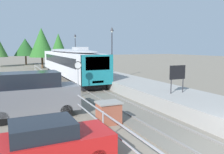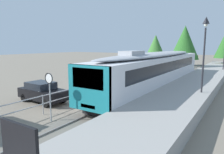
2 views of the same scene
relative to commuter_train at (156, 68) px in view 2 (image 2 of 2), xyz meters
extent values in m
plane|color=slate|center=(-3.00, -0.61, -2.15)|extent=(160.00, 160.00, 0.00)
cube|color=#6B665B|center=(0.00, -0.61, -2.12)|extent=(3.20, 60.00, 0.06)
cube|color=slate|center=(-0.72, -0.61, -2.05)|extent=(0.08, 60.00, 0.08)
cube|color=slate|center=(0.72, -0.61, -2.05)|extent=(0.08, 60.00, 0.08)
cube|color=silver|center=(0.00, 0.11, -0.18)|extent=(2.80, 20.66, 2.55)
cube|color=#19757F|center=(0.00, -10.12, -0.18)|extent=(2.80, 0.24, 2.55)
cube|color=black|center=(0.00, -10.20, 0.38)|extent=(2.13, 0.08, 1.12)
cube|color=black|center=(0.00, 0.11, 0.22)|extent=(2.82, 17.36, 0.92)
ellipsoid|color=#A8AAAF|center=(0.00, 0.11, 1.27)|extent=(2.69, 19.84, 0.44)
cube|color=#A8AAAF|center=(0.00, -5.06, 1.55)|extent=(1.10, 2.20, 0.36)
cube|color=#EAE5C6|center=(0.00, -10.19, -1.18)|extent=(1.00, 0.10, 0.20)
cube|color=black|center=(0.00, -7.82, -1.73)|extent=(2.24, 3.20, 0.55)
cube|color=black|center=(0.00, 8.04, -1.73)|extent=(2.24, 3.20, 0.55)
cube|color=#999691|center=(3.25, -0.61, -1.70)|extent=(3.90, 60.00, 0.90)
cylinder|color=#232328|center=(4.57, -2.86, 1.05)|extent=(0.12, 0.12, 4.60)
pyramid|color=#232328|center=(4.57, -2.86, 3.85)|extent=(0.34, 0.34, 0.50)
sphere|color=silver|center=(4.57, -2.86, 3.53)|extent=(0.24, 0.24, 0.24)
cylinder|color=#232328|center=(4.57, 13.73, 1.05)|extent=(0.12, 0.12, 4.60)
cube|color=black|center=(3.18, -16.37, 0.10)|extent=(1.20, 0.08, 0.90)
cylinder|color=#9EA0A5|center=(-1.97, -11.14, -1.05)|extent=(0.07, 0.07, 2.20)
cylinder|color=white|center=(-1.97, -11.16, 0.35)|extent=(0.60, 0.03, 0.60)
torus|color=black|center=(-1.97, -11.18, 0.35)|extent=(0.61, 0.05, 0.61)
cube|color=#9EA0A5|center=(-3.30, -10.61, -0.95)|extent=(0.05, 36.00, 0.05)
cube|color=#9EA0A5|center=(-3.30, -10.61, -1.46)|extent=(0.05, 36.00, 0.05)
cylinder|color=#9EA0A5|center=(-3.30, -10.61, -1.52)|extent=(0.06, 0.06, 1.25)
cylinder|color=#9EA0A5|center=(-3.30, -1.61, -1.52)|extent=(0.06, 0.06, 1.25)
cylinder|color=#9EA0A5|center=(-3.30, 7.39, -1.52)|extent=(0.06, 0.06, 1.25)
cube|color=black|center=(-5.60, -8.71, -1.48)|extent=(4.07, 1.93, 0.72)
cube|color=black|center=(-5.85, -8.70, -0.87)|extent=(2.07, 1.63, 0.50)
cylinder|color=black|center=(-4.25, -7.99, -1.84)|extent=(0.63, 0.23, 0.62)
cylinder|color=black|center=(-4.31, -9.55, -1.84)|extent=(0.63, 0.23, 0.62)
cylinder|color=black|center=(-6.89, -7.88, -1.84)|extent=(0.63, 0.23, 0.62)
cylinder|color=black|center=(-6.95, -9.43, -1.84)|extent=(0.63, 0.23, 0.62)
cylinder|color=brown|center=(3.77, 25.30, -1.20)|extent=(0.36, 0.36, 1.89)
cylinder|color=brown|center=(-8.75, 22.42, -1.18)|extent=(0.36, 0.36, 1.94)
cone|color=#38702D|center=(-8.75, 22.42, 2.00)|extent=(3.92, 3.92, 4.43)
cylinder|color=brown|center=(-3.33, 25.60, -1.16)|extent=(0.36, 0.36, 1.99)
cone|color=#1E4C1E|center=(-3.33, 25.60, 1.70)|extent=(4.81, 4.81, 3.73)
cylinder|color=brown|center=(-1.20, 15.32, -1.12)|extent=(0.36, 0.36, 2.06)
cone|color=#286023|center=(-1.20, 15.32, 2.54)|extent=(4.47, 4.47, 5.26)
camera|label=1|loc=(-6.72, -28.16, 1.72)|focal=37.02mm
camera|label=2|loc=(7.07, -18.78, 2.17)|focal=33.29mm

